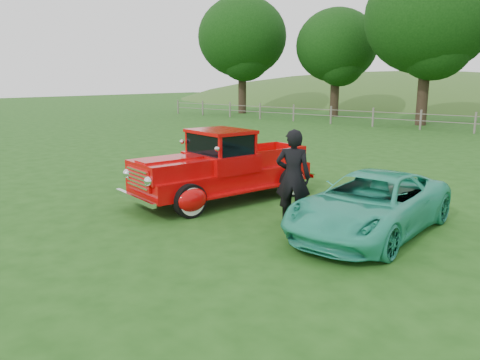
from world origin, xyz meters
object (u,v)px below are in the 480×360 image
Objects in this scene: red_pickup at (223,169)px; man at (293,177)px; tree_mid_west at (337,46)px; tree_far_west at (242,37)px; teal_sedan at (371,204)px; tree_near_west at (429,17)px.

man is at bearing -0.80° from red_pickup.
tree_mid_west is at bearing -88.06° from man.
tree_far_west is 30.88m from red_pickup.
tree_far_west is at bearing -165.96° from tree_mid_west.
tree_mid_west is at bearing 124.97° from red_pickup.
man is at bearing -48.98° from tree_far_west.
tree_mid_west is at bearing 14.04° from tree_far_west.
red_pickup is 1.22× the size of teal_sedan.
red_pickup is at bearing 178.45° from teal_sedan.
tree_far_west is 16.03m from tree_near_west.
tree_far_west is 2.32× the size of teal_sedan.
red_pickup is (10.78, -25.84, -4.75)m from tree_mid_west.
tree_far_west is 8.30m from tree_mid_west.
teal_sedan is (22.79, -23.99, -5.89)m from tree_far_west.
tree_mid_west is 0.81× the size of tree_near_west.
man is at bearing -163.93° from teal_sedan.
tree_near_west reaches higher than man.
tree_far_west is 32.83m from man.
red_pickup is 2.61× the size of man.
man is (5.24, -23.42, -5.79)m from tree_near_west.
tree_mid_west is 1.61× the size of red_pickup.
red_pickup is (18.78, -23.84, -5.69)m from tree_far_west.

